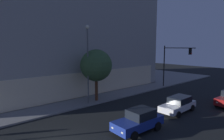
# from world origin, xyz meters

# --- Properties ---
(modern_building) EXTENTS (28.63, 22.65, 21.61)m
(modern_building) POSITION_xyz_m (10.08, 20.67, 10.72)
(modern_building) COLOR #4C4C51
(modern_building) RESTS_ON ground
(traffic_light_far_corner) EXTENTS (0.53, 5.39, 6.69)m
(traffic_light_far_corner) POSITION_xyz_m (22.32, 4.93, 4.69)
(traffic_light_far_corner) COLOR black
(traffic_light_far_corner) RESTS_ON sidewalk_corner
(street_lamp_sidewalk) EXTENTS (0.44, 0.44, 8.89)m
(street_lamp_sidewalk) POSITION_xyz_m (7.43, 6.64, 5.65)
(street_lamp_sidewalk) COLOR #5C5C5C
(street_lamp_sidewalk) RESTS_ON sidewalk_corner
(sidewalk_tree) EXTENTS (3.83, 3.83, 6.22)m
(sidewalk_tree) POSITION_xyz_m (8.87, 7.01, 4.44)
(sidewalk_tree) COLOR brown
(sidewalk_tree) RESTS_ON sidewalk_corner
(car_blue) EXTENTS (4.40, 2.13, 1.74)m
(car_blue) POSITION_xyz_m (6.52, -1.80, 0.88)
(car_blue) COLOR navy
(car_blue) RESTS_ON ground
(car_white) EXTENTS (4.68, 2.01, 1.58)m
(car_white) POSITION_xyz_m (12.99, -1.52, 0.81)
(car_white) COLOR silver
(car_white) RESTS_ON ground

